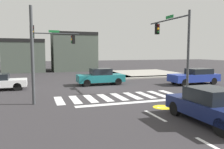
# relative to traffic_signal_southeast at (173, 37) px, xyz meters

# --- Properties ---
(ground_plane) EXTENTS (120.00, 120.00, 0.00)m
(ground_plane) POSITION_rel_traffic_signal_southeast_xyz_m (-5.12, 3.13, -4.27)
(ground_plane) COLOR #302D30
(crosswalk_near) EXTENTS (8.63, 2.65, 0.01)m
(crosswalk_near) POSITION_rel_traffic_signal_southeast_xyz_m (-5.12, -1.37, -4.27)
(crosswalk_near) COLOR silver
(crosswalk_near) RESTS_ON ground_plane
(lane_markings) EXTENTS (6.80, 24.25, 0.01)m
(lane_markings) POSITION_rel_traffic_signal_southeast_xyz_m (-4.05, -9.60, -4.27)
(lane_markings) COLOR white
(lane_markings) RESTS_ON ground_plane
(bike_detector_marking) EXTENTS (1.12, 1.12, 0.01)m
(bike_detector_marking) POSITION_rel_traffic_signal_southeast_xyz_m (-3.85, -4.99, -4.27)
(bike_detector_marking) COLOR yellow
(bike_detector_marking) RESTS_ON ground_plane
(curb_corner_northeast) EXTENTS (10.00, 10.60, 0.15)m
(curb_corner_northeast) POSITION_rel_traffic_signal_southeast_xyz_m (3.38, 12.55, -4.20)
(curb_corner_northeast) COLOR #9E998E
(curb_corner_northeast) RESTS_ON ground_plane
(storefront_row) EXTENTS (14.15, 6.16, 6.18)m
(storefront_row) POSITION_rel_traffic_signal_southeast_xyz_m (-7.60, 22.16, -1.41)
(storefront_row) COLOR #4C564C
(storefront_row) RESTS_ON ground_plane
(traffic_signal_southeast) EXTENTS (0.32, 5.76, 6.07)m
(traffic_signal_southeast) POSITION_rel_traffic_signal_southeast_xyz_m (0.00, 0.00, 0.00)
(traffic_signal_southeast) COLOR #383A3D
(traffic_signal_southeast) RESTS_ON ground_plane
(traffic_signal_northwest) EXTENTS (4.88, 0.32, 5.60)m
(traffic_signal_northwest) POSITION_rel_traffic_signal_southeast_xyz_m (-8.85, 9.00, -0.49)
(traffic_signal_northwest) COLOR #383A3D
(traffic_signal_northwest) RESTS_ON ground_plane
(traffic_signal_southwest) EXTENTS (0.32, 5.65, 5.72)m
(traffic_signal_southwest) POSITION_rel_traffic_signal_southeast_xyz_m (-10.69, 0.04, -0.35)
(traffic_signal_southwest) COLOR #383A3D
(traffic_signal_southwest) RESTS_ON ground_plane
(car_navy) EXTENTS (1.76, 4.33, 1.53)m
(car_navy) POSITION_rel_traffic_signal_southeast_xyz_m (-3.39, -8.10, -3.51)
(car_navy) COLOR #141E4C
(car_navy) RESTS_ON ground_plane
(car_blue) EXTENTS (4.77, 1.82, 1.50)m
(car_blue) POSITION_rel_traffic_signal_southeast_xyz_m (3.89, 2.02, -3.51)
(car_blue) COLOR #23389E
(car_blue) RESTS_ON ground_plane
(car_teal) EXTENTS (4.36, 1.75, 1.53)m
(car_teal) POSITION_rel_traffic_signal_southeast_xyz_m (-4.74, 4.58, -3.52)
(car_teal) COLOR #196B70
(car_teal) RESTS_ON ground_plane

